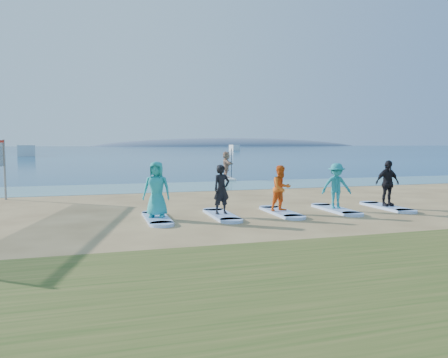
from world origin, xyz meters
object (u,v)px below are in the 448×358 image
object	(u,v)px
surfboard_2	(281,212)
student_0	(157,189)
surfboard_3	(336,210)
student_3	(336,186)
paddleboard	(226,178)
student_1	(222,189)
surfboard_1	(222,215)
boat_offshore_a	(27,156)
boat_offshore_b	(234,150)
student_4	(387,183)
student_2	(281,188)
surfboard_4	(387,207)
surfboard_0	(157,218)
paddleboarder	(226,164)

from	to	relation	value
surfboard_2	student_0	bearing A→B (deg)	180.00
surfboard_3	student_3	distance (m)	0.83
paddleboard	student_1	distance (m)	14.42
paddleboard	surfboard_1	size ratio (longest dim) A/B	1.36
boat_offshore_a	student_3	distance (m)	75.02
boat_offshore_a	boat_offshore_b	world-z (taller)	boat_offshore_a
surfboard_3	student_4	world-z (taller)	student_4
boat_offshore_b	surfboard_2	xyz separation A→B (m)	(-36.11, -117.10, 0.04)
student_0	student_2	bearing A→B (deg)	20.28
student_2	surfboard_2	bearing A→B (deg)	0.00
paddleboard	surfboard_3	world-z (taller)	paddleboard
surfboard_3	student_4	bearing A→B (deg)	0.00
boat_offshore_a	student_2	world-z (taller)	student_2
surfboard_4	student_1	bearing A→B (deg)	180.00
surfboard_0	surfboard_4	xyz separation A→B (m)	(8.30, 0.00, 0.00)
surfboard_4	student_3	bearing A→B (deg)	180.00
paddleboard	boat_offshore_b	distance (m)	108.77
paddleboarder	student_0	size ratio (longest dim) A/B	0.99
student_0	surfboard_1	world-z (taller)	student_0
boat_offshore_a	surfboard_2	distance (m)	74.50
paddleboard	boat_offshore_a	bearing A→B (deg)	114.76
paddleboard	student_2	size ratio (longest dim) A/B	1.97
boat_offshore_b	student_0	size ratio (longest dim) A/B	3.72
paddleboard	student_4	distance (m)	13.90
student_4	paddleboard	bearing A→B (deg)	96.87
surfboard_2	student_2	xyz separation A→B (m)	(0.00, 0.00, 0.81)
paddleboarder	paddleboard	bearing A→B (deg)	-179.06
student_4	surfboard_2	bearing A→B (deg)	178.96
student_1	student_2	bearing A→B (deg)	-14.35
paddleboard	boat_offshore_b	world-z (taller)	boat_offshore_b
surfboard_3	surfboard_4	distance (m)	2.07
paddleboarder	boat_offshore_a	bearing A→B (deg)	19.73
student_2	surfboard_4	bearing A→B (deg)	-14.11
paddleboarder	surfboard_3	distance (m)	13.77
boat_offshore_a	surfboard_1	size ratio (longest dim) A/B	4.03
paddleboarder	student_0	bearing A→B (deg)	156.01
boat_offshore_a	surfboard_4	xyz separation A→B (m)	(21.85, -72.36, 0.04)
boat_offshore_a	paddleboard	bearing A→B (deg)	-78.29
boat_offshore_a	student_2	bearing A→B (deg)	-83.33
surfboard_3	student_2	bearing A→B (deg)	180.00
student_1	student_3	distance (m)	4.15
surfboard_0	surfboard_2	size ratio (longest dim) A/B	1.00
student_0	student_1	distance (m)	2.07
student_1	student_4	world-z (taller)	student_4
boat_offshore_a	surfboard_3	bearing A→B (deg)	-81.79
boat_offshore_b	boat_offshore_a	bearing A→B (deg)	-135.21
paddleboarder	student_4	bearing A→B (deg)	-171.14
paddleboarder	surfboard_0	bearing A→B (deg)	156.01
surfboard_1	boat_offshore_b	bearing A→B (deg)	71.94
boat_offshore_a	surfboard_4	size ratio (longest dim) A/B	4.03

